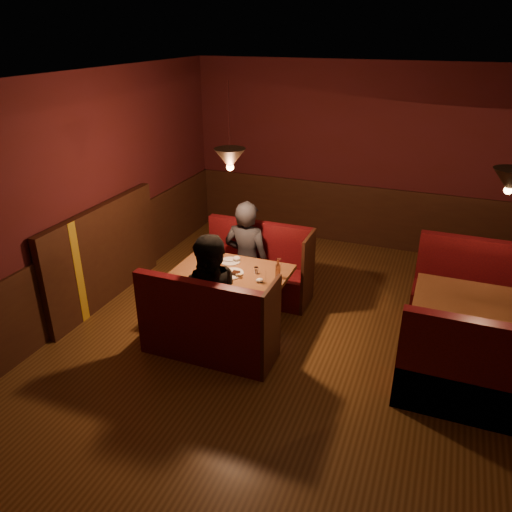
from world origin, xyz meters
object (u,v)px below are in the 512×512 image
at_px(main_table, 234,282).
at_px(main_bench_far, 258,273).
at_px(main_bench_near, 207,332).
at_px(second_bench_far, 478,301).
at_px(diner_b, 214,281).
at_px(diner_a, 246,238).
at_px(second_bench_near, 481,383).
at_px(second_table, 480,318).

bearing_deg(main_table, main_bench_far, 88.89).
bearing_deg(main_bench_near, second_bench_far, 32.55).
distance_m(second_bench_far, diner_b, 3.19).
bearing_deg(diner_a, main_table, 99.72).
bearing_deg(main_table, second_bench_near, -12.98).
height_order(second_table, diner_b, diner_b).
bearing_deg(main_table, second_bench_far, 19.76).
bearing_deg(diner_b, main_bench_far, 67.44).
bearing_deg(main_bench_far, second_table, -12.10).
distance_m(main_bench_far, second_bench_near, 3.08).
bearing_deg(second_bench_far, main_table, -160.24).
bearing_deg(second_bench_far, main_bench_near, -147.45).
distance_m(second_bench_far, second_bench_near, 1.63).
bearing_deg(second_table, second_bench_far, 87.80).
distance_m(diner_a, diner_b, 1.29).
height_order(main_bench_far, second_bench_far, second_bench_far).
relative_size(diner_a, diner_b, 0.98).
bearing_deg(main_bench_far, second_bench_near, -26.95).
height_order(main_table, diner_a, diner_a).
height_order(main_table, main_bench_far, main_bench_far).
xyz_separation_m(main_bench_near, second_table, (2.72, 0.94, 0.25)).
height_order(second_table, diner_a, diner_a).
bearing_deg(diner_b, diner_a, 73.38).
bearing_deg(main_bench_far, main_bench_near, -90.00).
bearing_deg(main_table, diner_a, 99.63).
bearing_deg(diner_b, second_table, -7.64).
height_order(main_bench_far, diner_a, diner_a).
xyz_separation_m(main_bench_far, second_bench_far, (2.75, 0.23, 0.02)).
distance_m(main_table, main_bench_near, 0.80).
height_order(main_bench_far, diner_b, diner_b).
relative_size(main_table, main_bench_near, 0.91).
xyz_separation_m(main_table, main_bench_near, (0.01, -0.76, -0.23)).
distance_m(main_bench_near, second_table, 2.89).
xyz_separation_m(main_bench_far, second_bench_near, (2.75, -1.40, 0.02)).
distance_m(main_table, second_bench_far, 2.94).
distance_m(second_bench_near, diner_a, 3.21).
height_order(main_bench_near, second_bench_far, second_bench_far).
relative_size(main_table, main_bench_far, 0.91).
distance_m(main_bench_near, diner_a, 1.55).
bearing_deg(second_table, diner_b, -164.14).
relative_size(second_bench_far, diner_b, 0.88).
distance_m(main_table, second_bench_near, 2.84).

